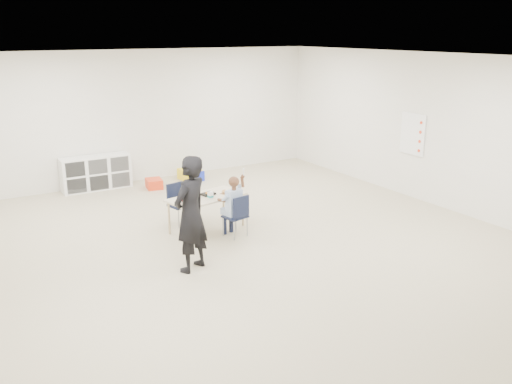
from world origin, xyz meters
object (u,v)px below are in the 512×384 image
table (207,213)px  cubby_shelf (96,173)px  adult (191,214)px  child (235,204)px  chair_near (235,215)px

table → cubby_shelf: cubby_shelf is taller
adult → cubby_shelf: bearing=-117.4°
table → cubby_shelf: (-0.91, 3.34, 0.06)m
cubby_shelf → adult: bearing=-89.3°
child → adult: 1.40m
chair_near → table: bearing=105.7°
table → adult: (-0.86, -1.29, 0.51)m
child → table: bearing=105.7°
child → adult: (-1.12, -0.80, 0.26)m
chair_near → cubby_shelf: 4.01m
table → child: bearing=-74.3°
table → adult: adult is taller
table → child: 0.61m
child → cubby_shelf: child is taller
table → cubby_shelf: 3.46m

